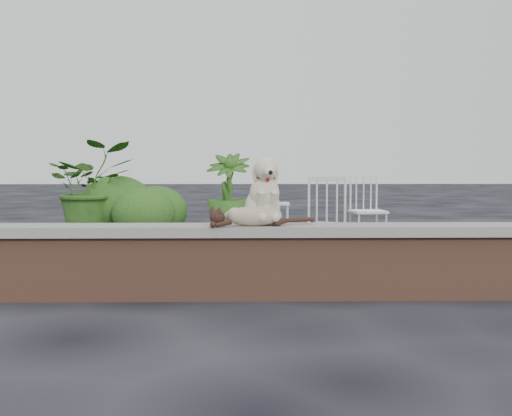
{
  "coord_description": "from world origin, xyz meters",
  "views": [
    {
      "loc": [
        -0.94,
        -4.76,
        1.05
      ],
      "look_at": [
        -0.84,
        0.2,
        0.7
      ],
      "focal_mm": 42.6,
      "sensor_mm": 36.0,
      "label": 1
    }
  ],
  "objects_px": {
    "dog": "(263,190)",
    "cat": "(253,215)",
    "chair_c": "(332,224)",
    "potted_plant_a": "(91,187)",
    "potted_plant_b": "(228,192)",
    "chair_b": "(368,210)",
    "chair_e": "(276,202)"
  },
  "relations": [
    {
      "from": "chair_c",
      "to": "chair_e",
      "type": "height_order",
      "value": "same"
    },
    {
      "from": "chair_e",
      "to": "potted_plant_a",
      "type": "xyz_separation_m",
      "value": [
        -2.88,
        -0.04,
        0.24
      ]
    },
    {
      "from": "potted_plant_b",
      "to": "chair_e",
      "type": "bearing_deg",
      "value": -12.7
    },
    {
      "from": "cat",
      "to": "potted_plant_b",
      "type": "relative_size",
      "value": 0.81
    },
    {
      "from": "chair_e",
      "to": "cat",
      "type": "bearing_deg",
      "value": 176.8
    },
    {
      "from": "chair_c",
      "to": "potted_plant_a",
      "type": "bearing_deg",
      "value": -23.31
    },
    {
      "from": "cat",
      "to": "chair_c",
      "type": "xyz_separation_m",
      "value": [
        0.8,
        1.3,
        -0.2
      ]
    },
    {
      "from": "cat",
      "to": "potted_plant_b",
      "type": "height_order",
      "value": "potted_plant_b"
    },
    {
      "from": "chair_e",
      "to": "potted_plant_a",
      "type": "distance_m",
      "value": 2.89
    },
    {
      "from": "cat",
      "to": "chair_c",
      "type": "distance_m",
      "value": 1.54
    },
    {
      "from": "cat",
      "to": "chair_c",
      "type": "height_order",
      "value": "chair_c"
    },
    {
      "from": "potted_plant_b",
      "to": "chair_c",
      "type": "bearing_deg",
      "value": -72.98
    },
    {
      "from": "chair_c",
      "to": "chair_e",
      "type": "distance_m",
      "value": 3.54
    },
    {
      "from": "potted_plant_a",
      "to": "cat",
      "type": "bearing_deg",
      "value": -62.9
    },
    {
      "from": "chair_e",
      "to": "chair_b",
      "type": "xyz_separation_m",
      "value": [
        1.11,
        -1.69,
        0.0
      ]
    },
    {
      "from": "chair_c",
      "to": "chair_b",
      "type": "height_order",
      "value": "same"
    },
    {
      "from": "cat",
      "to": "potted_plant_b",
      "type": "distance_m",
      "value": 5.0
    },
    {
      "from": "chair_b",
      "to": "potted_plant_a",
      "type": "relative_size",
      "value": 0.66
    },
    {
      "from": "cat",
      "to": "chair_b",
      "type": "height_order",
      "value": "chair_b"
    },
    {
      "from": "dog",
      "to": "cat",
      "type": "height_order",
      "value": "dog"
    },
    {
      "from": "dog",
      "to": "chair_b",
      "type": "height_order",
      "value": "dog"
    },
    {
      "from": "chair_e",
      "to": "chair_b",
      "type": "bearing_deg",
      "value": -144.74
    },
    {
      "from": "dog",
      "to": "cat",
      "type": "bearing_deg",
      "value": -129.94
    },
    {
      "from": "chair_e",
      "to": "chair_b",
      "type": "height_order",
      "value": "same"
    },
    {
      "from": "chair_e",
      "to": "potted_plant_b",
      "type": "xyz_separation_m",
      "value": [
        -0.76,
        0.17,
        0.15
      ]
    },
    {
      "from": "potted_plant_b",
      "to": "chair_b",
      "type": "bearing_deg",
      "value": -44.85
    },
    {
      "from": "cat",
      "to": "chair_b",
      "type": "relative_size",
      "value": 1.07
    },
    {
      "from": "chair_b",
      "to": "potted_plant_b",
      "type": "relative_size",
      "value": 0.75
    },
    {
      "from": "chair_b",
      "to": "potted_plant_b",
      "type": "bearing_deg",
      "value": 127.9
    },
    {
      "from": "dog",
      "to": "potted_plant_b",
      "type": "bearing_deg",
      "value": 82.91
    },
    {
      "from": "dog",
      "to": "chair_b",
      "type": "relative_size",
      "value": 0.58
    },
    {
      "from": "chair_c",
      "to": "chair_e",
      "type": "bearing_deg",
      "value": -60.35
    }
  ]
}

